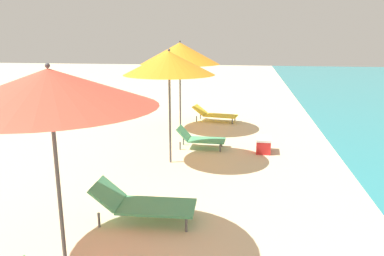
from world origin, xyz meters
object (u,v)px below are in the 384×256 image
object	(u,v)px
lounger_second_shoreside	(142,203)
lounger_farthest_shoreside	(214,114)
umbrella_third	(169,63)
cooler_box	(264,145)
umbrella_second	(49,88)
lounger_third_shoreside	(200,138)
umbrella_farthest	(180,53)

from	to	relation	value
lounger_second_shoreside	lounger_farthest_shoreside	distance (m)	7.33
umbrella_third	cooler_box	xyz separation A→B (m)	(2.16, 1.15, -2.09)
umbrella_second	lounger_third_shoreside	distance (m)	5.67
lounger_third_shoreside	umbrella_farthest	xyz separation A→B (m)	(-0.89, 1.98, 2.09)
cooler_box	lounger_second_shoreside	bearing A→B (deg)	-116.57
lounger_second_shoreside	umbrella_farthest	size ratio (longest dim) A/B	0.59
umbrella_second	lounger_second_shoreside	xyz separation A→B (m)	(0.71, 1.16, -1.94)
umbrella_second	lounger_third_shoreside	xyz separation A→B (m)	(1.05, 5.21, -1.96)
lounger_second_shoreside	umbrella_third	xyz separation A→B (m)	(-0.17, 2.82, 1.98)
umbrella_second	lounger_third_shoreside	bearing A→B (deg)	78.56
umbrella_third	lounger_third_shoreside	distance (m)	2.41
lounger_third_shoreside	cooler_box	xyz separation A→B (m)	(1.64, -0.08, -0.08)
lounger_third_shoreside	lounger_farthest_shoreside	world-z (taller)	lounger_third_shoreside
lounger_farthest_shoreside	cooler_box	world-z (taller)	lounger_farthest_shoreside
umbrella_second	lounger_second_shoreside	bearing A→B (deg)	58.52
umbrella_third	umbrella_farthest	bearing A→B (deg)	96.73
umbrella_second	lounger_second_shoreside	size ratio (longest dim) A/B	1.58
lounger_farthest_shoreside	umbrella_second	bearing A→B (deg)	-88.77
umbrella_third	lounger_second_shoreside	bearing A→B (deg)	-86.56
umbrella_second	cooler_box	distance (m)	6.15
umbrella_second	umbrella_third	world-z (taller)	umbrella_third
umbrella_second	umbrella_farthest	xyz separation A→B (m)	(0.16, 7.19, 0.13)
lounger_second_shoreside	umbrella_third	bearing A→B (deg)	90.58
umbrella_third	cooler_box	world-z (taller)	umbrella_third
lounger_second_shoreside	lounger_third_shoreside	distance (m)	4.07
umbrella_second	umbrella_farthest	distance (m)	7.19
umbrella_second	lounger_farthest_shoreside	bearing A→B (deg)	82.51
lounger_third_shoreside	umbrella_farthest	size ratio (longest dim) A/B	0.45
umbrella_farthest	lounger_farthest_shoreside	xyz separation A→B (m)	(0.95, 1.28, -2.11)
lounger_second_shoreside	lounger_third_shoreside	xyz separation A→B (m)	(0.35, 4.05, -0.03)
umbrella_second	lounger_farthest_shoreside	world-z (taller)	umbrella_second
lounger_second_shoreside	lounger_farthest_shoreside	world-z (taller)	lounger_second_shoreside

